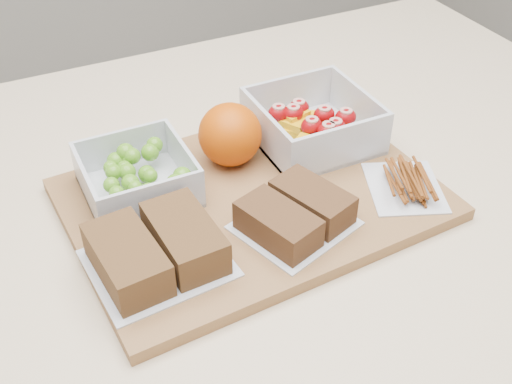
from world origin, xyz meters
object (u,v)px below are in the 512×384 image
(grape_container, at_px, (138,175))
(fruit_container, at_px, (313,125))
(orange, at_px, (230,134))
(sandwich_bag_left, at_px, (157,249))
(pretzel_bag, at_px, (406,181))
(cutting_board, at_px, (253,199))
(sandwich_bag_center, at_px, (295,214))

(grape_container, xyz_separation_m, fruit_container, (0.24, 0.00, 0.00))
(orange, height_order, sandwich_bag_left, orange)
(grape_container, height_order, pretzel_bag, grape_container)
(cutting_board, height_order, grape_container, grape_container)
(cutting_board, bearing_deg, sandwich_bag_center, -79.87)
(grape_container, bearing_deg, orange, 3.80)
(sandwich_bag_left, bearing_deg, pretzel_bag, -1.46)
(sandwich_bag_center, bearing_deg, pretzel_bag, 0.84)
(cutting_board, relative_size, grape_container, 3.44)
(pretzel_bag, bearing_deg, cutting_board, 157.43)
(sandwich_bag_center, xyz_separation_m, pretzel_bag, (0.15, 0.00, -0.01))
(sandwich_bag_center, bearing_deg, sandwich_bag_left, 176.32)
(cutting_board, bearing_deg, grape_container, 147.75)
(grape_container, relative_size, sandwich_bag_center, 0.84)
(fruit_container, xyz_separation_m, orange, (-0.11, 0.01, 0.02))
(sandwich_bag_center, distance_m, pretzel_bag, 0.15)
(pretzel_bag, bearing_deg, orange, 138.87)
(orange, distance_m, sandwich_bag_left, 0.20)
(grape_container, xyz_separation_m, sandwich_bag_center, (0.13, -0.14, -0.00))
(grape_container, relative_size, sandwich_bag_left, 0.83)
(grape_container, distance_m, fruit_container, 0.24)
(sandwich_bag_center, height_order, pretzel_bag, sandwich_bag_center)
(grape_container, height_order, sandwich_bag_center, grape_container)
(cutting_board, distance_m, sandwich_bag_center, 0.08)
(cutting_board, distance_m, sandwich_bag_left, 0.15)
(cutting_board, bearing_deg, sandwich_bag_left, -159.29)
(fruit_container, height_order, orange, orange)
(sandwich_bag_center, bearing_deg, cutting_board, 103.46)
(orange, bearing_deg, pretzel_bag, -41.13)
(fruit_container, distance_m, sandwich_bag_center, 0.17)
(orange, relative_size, sandwich_bag_center, 0.54)
(sandwich_bag_center, bearing_deg, fruit_container, 53.86)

